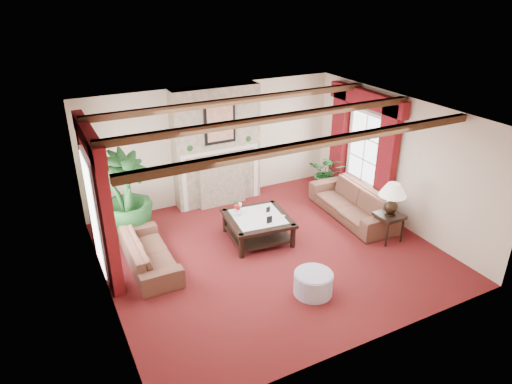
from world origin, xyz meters
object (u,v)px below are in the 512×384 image
potted_palm (129,213)px  side_table (388,227)px  coffee_table (258,228)px  ottoman (313,283)px  sofa_left (149,248)px  sofa_right (353,198)px

potted_palm → side_table: (4.54, -2.53, -0.21)m
coffee_table → ottoman: bearing=-83.0°
coffee_table → potted_palm: bearing=156.1°
sofa_left → side_table: bearing=-105.1°
sofa_right → sofa_left: bearing=-88.5°
potted_palm → side_table: size_ratio=3.58×
sofa_left → ottoman: size_ratio=2.92×
coffee_table → ottoman: (0.01, -1.98, -0.06)m
potted_palm → side_table: potted_palm is taller
sofa_left → potted_palm: size_ratio=0.93×
sofa_right → side_table: (0.01, -1.12, -0.16)m
coffee_table → side_table: (2.30, -1.21, 0.04)m
coffee_table → sofa_right: bearing=4.4°
sofa_right → potted_palm: bearing=-104.0°
sofa_left → coffee_table: sofa_left is taller
ottoman → potted_palm: bearing=124.4°
coffee_table → side_table: bearing=-21.2°
sofa_left → sofa_right: sofa_right is taller
potted_palm → ottoman: bearing=-55.6°
sofa_right → potted_palm: potted_palm is taller
sofa_right → coffee_table: bearing=-88.9°
sofa_left → sofa_right: size_ratio=0.83×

